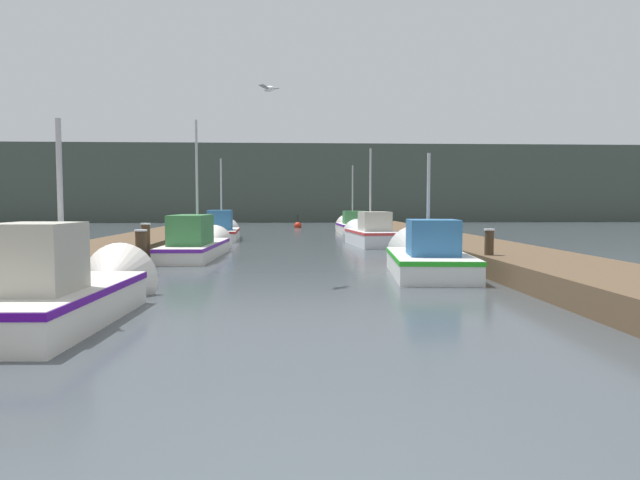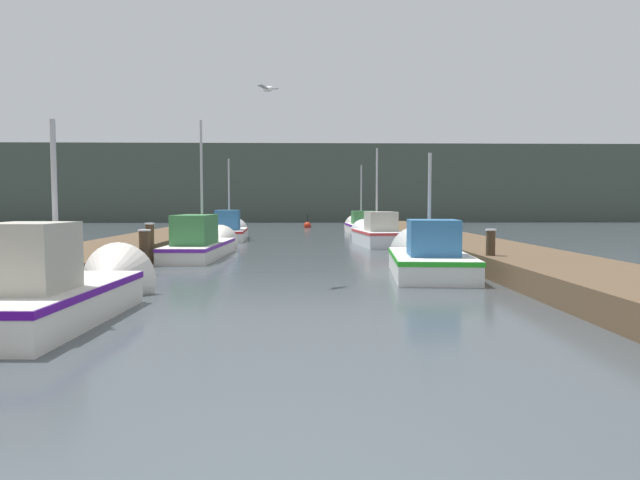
# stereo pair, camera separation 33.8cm
# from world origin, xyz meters

# --- Properties ---
(dock_left) EXTENTS (2.63, 40.00, 0.50)m
(dock_left) POSITION_xyz_m (-5.66, 16.00, 0.25)
(dock_left) COLOR brown
(dock_left) RESTS_ON ground_plane
(dock_right) EXTENTS (2.63, 40.00, 0.50)m
(dock_right) POSITION_xyz_m (5.66, 16.00, 0.25)
(dock_right) COLOR brown
(dock_right) RESTS_ON ground_plane
(distant_shore_ridge) EXTENTS (120.00, 16.00, 7.11)m
(distant_shore_ridge) POSITION_xyz_m (0.00, 56.53, 3.55)
(distant_shore_ridge) COLOR #424C42
(distant_shore_ridge) RESTS_ON ground_plane
(fishing_boat_0) EXTENTS (1.67, 4.70, 3.40)m
(fishing_boat_0) POSITION_xyz_m (-3.47, 5.75, 0.41)
(fishing_boat_0) COLOR silver
(fishing_boat_0) RESTS_ON ground_plane
(fishing_boat_1) EXTENTS (2.15, 4.70, 3.51)m
(fishing_boat_1) POSITION_xyz_m (3.23, 10.95, 0.39)
(fishing_boat_1) COLOR silver
(fishing_boat_1) RESTS_ON ground_plane
(fishing_boat_2) EXTENTS (1.63, 6.11, 4.84)m
(fishing_boat_2) POSITION_xyz_m (-3.17, 15.75, 0.43)
(fishing_boat_2) COLOR silver
(fishing_boat_2) RESTS_ON ground_plane
(fishing_boat_3) EXTENTS (1.89, 4.98, 4.38)m
(fishing_boat_3) POSITION_xyz_m (3.12, 20.60, 0.45)
(fishing_boat_3) COLOR silver
(fishing_boat_3) RESTS_ON ground_plane
(fishing_boat_4) EXTENTS (1.78, 5.25, 4.32)m
(fishing_boat_4) POSITION_xyz_m (-3.46, 24.49, 0.41)
(fishing_boat_4) COLOR silver
(fishing_boat_4) RESTS_ON ground_plane
(fishing_boat_5) EXTENTS (1.72, 4.53, 4.37)m
(fishing_boat_5) POSITION_xyz_m (3.38, 29.90, 0.41)
(fishing_boat_5) COLOR silver
(fishing_boat_5) RESTS_ON ground_plane
(mooring_piling_0) EXTENTS (0.25, 0.25, 1.13)m
(mooring_piling_0) POSITION_xyz_m (4.59, 10.29, 0.57)
(mooring_piling_0) COLOR #473523
(mooring_piling_0) RESTS_ON ground_plane
(mooring_piling_1) EXTENTS (0.28, 0.28, 1.29)m
(mooring_piling_1) POSITION_xyz_m (-4.25, 27.75, 0.65)
(mooring_piling_1) COLOR #473523
(mooring_piling_1) RESTS_ON ground_plane
(mooring_piling_2) EXTENTS (0.35, 0.35, 1.01)m
(mooring_piling_2) POSITION_xyz_m (-4.25, 12.78, 0.51)
(mooring_piling_2) COLOR #473523
(mooring_piling_2) RESTS_ON ground_plane
(mooring_piling_3) EXTENTS (0.28, 0.28, 1.16)m
(mooring_piling_3) POSITION_xyz_m (-4.31, 13.52, 0.59)
(mooring_piling_3) COLOR #473523
(mooring_piling_3) RESTS_ON ground_plane
(channel_buoy) EXTENTS (0.51, 0.51, 1.01)m
(channel_buoy) POSITION_xyz_m (0.32, 37.06, 0.15)
(channel_buoy) COLOR red
(channel_buoy) RESTS_ON ground_plane
(seagull_lead) EXTENTS (0.44, 0.50, 0.12)m
(seagull_lead) POSITION_xyz_m (-0.60, 9.50, 4.21)
(seagull_lead) COLOR white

